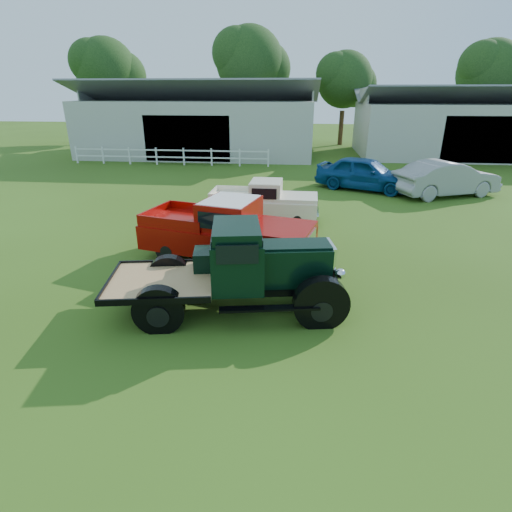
# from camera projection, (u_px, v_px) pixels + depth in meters

# --- Properties ---
(ground) EXTENTS (120.00, 120.00, 0.00)m
(ground) POSITION_uv_depth(u_px,v_px,m) (242.00, 316.00, 9.37)
(ground) COLOR #324C12
(shed_left) EXTENTS (18.80, 10.20, 5.60)m
(shed_left) POSITION_uv_depth(u_px,v_px,m) (202.00, 118.00, 32.88)
(shed_left) COLOR #999984
(shed_left) RESTS_ON ground
(shed_right) EXTENTS (16.80, 9.20, 5.20)m
(shed_right) POSITION_uv_depth(u_px,v_px,m) (463.00, 122.00, 31.76)
(shed_right) COLOR #999984
(shed_right) RESTS_ON ground
(fence_rail) EXTENTS (14.20, 0.16, 1.20)m
(fence_rail) POSITION_uv_depth(u_px,v_px,m) (170.00, 156.00, 28.31)
(fence_rail) COLOR white
(fence_rail) RESTS_ON ground
(tree_a) EXTENTS (6.30, 6.30, 10.50)m
(tree_a) POSITION_uv_depth(u_px,v_px,m) (108.00, 87.00, 39.47)
(tree_a) COLOR black
(tree_a) RESTS_ON ground
(tree_b) EXTENTS (6.90, 6.90, 11.50)m
(tree_b) POSITION_uv_depth(u_px,v_px,m) (250.00, 81.00, 38.79)
(tree_b) COLOR black
(tree_b) RESTS_ON ground
(tree_c) EXTENTS (5.40, 5.40, 9.00)m
(tree_c) POSITION_uv_depth(u_px,v_px,m) (343.00, 95.00, 37.45)
(tree_c) COLOR black
(tree_c) RESTS_ON ground
(tree_d) EXTENTS (6.00, 6.00, 10.00)m
(tree_d) POSITION_uv_depth(u_px,v_px,m) (486.00, 90.00, 36.87)
(tree_d) COLOR black
(tree_d) RESTS_ON ground
(vintage_flatbed) EXTENTS (5.70, 3.03, 2.15)m
(vintage_flatbed) POSITION_uv_depth(u_px,v_px,m) (233.00, 269.00, 9.27)
(vintage_flatbed) COLOR black
(vintage_flatbed) RESTS_ON ground
(red_pickup) EXTENTS (5.73, 3.33, 1.97)m
(red_pickup) POSITION_uv_depth(u_px,v_px,m) (227.00, 230.00, 12.14)
(red_pickup) COLOR #920A05
(red_pickup) RESTS_ON ground
(white_pickup) EXTENTS (4.43, 1.80, 1.61)m
(white_pickup) POSITION_uv_depth(u_px,v_px,m) (264.00, 202.00, 15.94)
(white_pickup) COLOR #F0E5C5
(white_pickup) RESTS_ON ground
(misc_car_blue) EXTENTS (5.46, 3.93, 1.73)m
(misc_car_blue) POSITION_uv_depth(u_px,v_px,m) (365.00, 173.00, 21.09)
(misc_car_blue) COLOR navy
(misc_car_blue) RESTS_ON ground
(misc_car_grey) EXTENTS (5.56, 3.71, 1.73)m
(misc_car_grey) POSITION_uv_depth(u_px,v_px,m) (446.00, 179.00, 19.82)
(misc_car_grey) COLOR gray
(misc_car_grey) RESTS_ON ground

